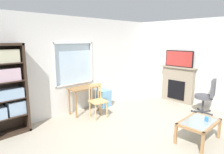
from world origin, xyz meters
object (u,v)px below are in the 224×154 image
Objects in this scene: office_chair at (207,95)px; coffee_table at (199,124)px; desk_under_window at (84,92)px; sippy_cup at (207,119)px; plastic_drawer_unit at (103,98)px; wooden_chair at (98,100)px; fireplace at (178,84)px; tv at (179,59)px; bookshelf at (3,88)px.

coffee_table is (-1.69, -0.49, -0.19)m from office_chair.
sippy_cup is (0.87, -3.03, -0.14)m from desk_under_window.
plastic_drawer_unit is 2.98m from coffee_table.
sippy_cup is at bearing -39.46° from coffee_table.
fireplace is (2.80, -0.81, 0.13)m from wooden_chair.
plastic_drawer_unit is 3.09m from sippy_cup.
fireplace is at bearing 68.65° from office_chair.
plastic_drawer_unit is (0.78, 0.05, -0.35)m from desk_under_window.
tv reaches higher than plastic_drawer_unit.
office_chair is (-0.44, -1.12, -0.04)m from fireplace.
coffee_table is at bearing 140.54° from sippy_cup.
tv is (4.86, -1.43, 0.40)m from bookshelf.
office_chair reaches higher than plastic_drawer_unit.
wooden_chair is at bearing -81.80° from desk_under_window.
desk_under_window is 0.95× the size of wooden_chair.
sippy_cup is (-2.01, -1.71, -0.12)m from fireplace.
sippy_cup is at bearing -159.51° from office_chair.
desk_under_window reaches higher than plastic_drawer_unit.
desk_under_window is 3.16m from fireplace.
fireplace is at bearing -24.78° from desk_under_window.
bookshelf is at bearing 150.08° from office_chair.
bookshelf is 4.29m from sippy_cup.
plastic_drawer_unit is at bearing 38.82° from wooden_chair.
tv is at bearing -180.00° from fireplace.
plastic_drawer_unit is at bearing 91.69° from sippy_cup.
fireplace reaches higher than office_chair.
desk_under_window is at bearing 104.27° from coffee_table.
desk_under_window is at bearing 105.95° from sippy_cup.
tv reaches higher than sippy_cup.
tv is (2.08, -1.38, 1.19)m from plastic_drawer_unit.
desk_under_window is 0.54m from wooden_chair.
bookshelf is at bearing 132.10° from coffee_table.
office_chair reaches higher than wooden_chair.
wooden_chair is 2.51m from coffee_table.
coffee_table is at bearing -90.58° from plastic_drawer_unit.
sippy_cup is at bearing -139.62° from fireplace.
sippy_cup is at bearing -74.05° from desk_under_window.
fireplace is at bearing 37.05° from coffee_table.
fireplace reaches higher than sippy_cup.
plastic_drawer_unit is (0.70, 0.56, -0.20)m from wooden_chair.
desk_under_window is 0.85m from plastic_drawer_unit.
tv is (-0.02, -0.00, 0.85)m from fireplace.
coffee_table is (0.67, -2.42, -0.10)m from wooden_chair.
office_chair is at bearing -56.38° from plastic_drawer_unit.
bookshelf is 3.84× the size of plastic_drawer_unit.
plastic_drawer_unit is at bearing 3.69° from desk_under_window.
coffee_table is (-2.13, -1.61, -0.23)m from fireplace.
bookshelf is 1.99× the size of office_chair.
plastic_drawer_unit is at bearing 123.62° from office_chair.
plastic_drawer_unit is 0.55× the size of tv.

